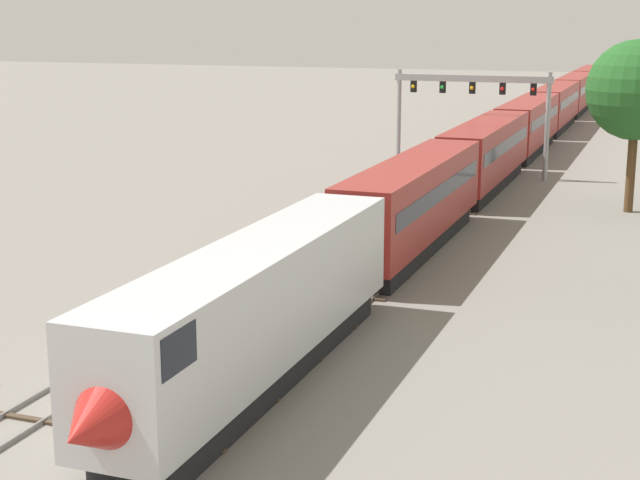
{
  "coord_description": "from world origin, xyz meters",
  "views": [
    {
      "loc": [
        14.63,
        -24.82,
        12.09
      ],
      "look_at": [
        1.0,
        12.0,
        3.0
      ],
      "focal_mm": 54.28,
      "sensor_mm": 36.0,
      "label": 1
    }
  ],
  "objects": [
    {
      "name": "track_main",
      "position": [
        2.0,
        60.0,
        0.07
      ],
      "size": [
        2.6,
        200.0,
        0.16
      ],
      "color": "slate",
      "rests_on": "ground"
    },
    {
      "name": "ground_plane",
      "position": [
        0.0,
        0.0,
        0.0
      ],
      "size": [
        400.0,
        400.0,
        0.0
      ],
      "primitive_type": "plane",
      "color": "gray"
    },
    {
      "name": "passenger_train",
      "position": [
        2.0,
        63.73,
        2.61
      ],
      "size": [
        3.04,
        140.08,
        4.8
      ],
      "color": "silver",
      "rests_on": "ground"
    },
    {
      "name": "track_near",
      "position": [
        -3.5,
        40.0,
        0.07
      ],
      "size": [
        2.6,
        160.0,
        0.16
      ],
      "color": "slate",
      "rests_on": "ground"
    },
    {
      "name": "signal_gantry",
      "position": [
        -0.25,
        48.74,
        5.96
      ],
      "size": [
        12.1,
        0.49,
        8.11
      ],
      "color": "#999BA0",
      "rests_on": "ground"
    },
    {
      "name": "trackside_tree_mid",
      "position": [
        12.09,
        38.41,
        7.64
      ],
      "size": [
        6.21,
        6.21,
        10.78
      ],
      "color": "brown",
      "rests_on": "ground"
    }
  ]
}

